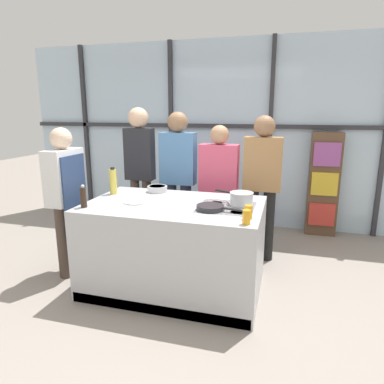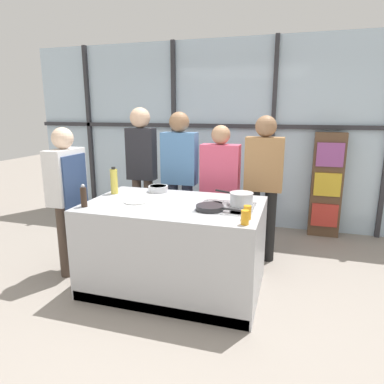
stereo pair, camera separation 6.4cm
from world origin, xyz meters
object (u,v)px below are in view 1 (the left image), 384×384
Objects in this scene: spectator_far_left at (140,166)px; mixing_bowl at (157,189)px; white_plate at (136,202)px; juice_glass_near at (246,217)px; chef at (66,195)px; oil_bottle at (113,181)px; frying_pan at (211,207)px; pepper_grinder at (83,197)px; saucepan at (241,198)px; juice_glass_far at (248,212)px; spectator_far_right at (262,180)px; spectator_center_right at (219,184)px; spectator_center_left at (178,173)px.

mixing_bowl is at bearing 130.00° from spectator_far_left.
white_plate is 1.18m from juice_glass_near.
chef is 5.48× the size of oil_bottle.
frying_pan is 2.07× the size of pepper_grinder.
spectator_far_left is at bearing 91.13° from oil_bottle.
saucepan is 3.39× the size of juice_glass_far.
chef is 1.98m from juice_glass_far.
saucepan is at bearing 80.68° from spectator_far_right.
saucepan is 0.58m from juice_glass_near.
spectator_far_left is 4.01× the size of frying_pan.
chef is 13.72× the size of juice_glass_far.
spectator_center_right is at bearing 115.34° from saucepan.
spectator_far_left reaches higher than oil_bottle.
chef is 1.34m from spectator_center_left.
spectator_far_left is at bearing 90.20° from pepper_grinder.
spectator_far_left is at bearing 0.00° from spectator_far_right.
juice_glass_near is at bearing 77.53° from chef.
saucepan is at bearing 101.71° from juice_glass_near.
chef is at bearing 167.53° from juice_glass_near.
spectator_far_right reaches higher than frying_pan.
saucepan is at bearing 11.12° from white_plate.
juice_glass_near is 1.00× the size of juice_glass_far.
juice_glass_near reaches higher than mixing_bowl.
oil_bottle reaches higher than white_plate.
chef is 0.57m from pepper_grinder.
white_plate is 1.11× the size of mixing_bowl.
oil_bottle is at bearing 88.96° from pepper_grinder.
spectator_far_left is 15.48× the size of juice_glass_far.
frying_pan is 3.86× the size of juice_glass_far.
spectator_far_right reaches higher than white_plate.
mixing_bowl is 0.89m from pepper_grinder.
juice_glass_near is (0.12, -0.57, -0.01)m from saucepan.
spectator_far_right is 14.70× the size of juice_glass_near.
spectator_far_left reaches higher than spectator_far_right.
spectator_far_right reaches higher than saucepan.
mixing_bowl is at bearing 81.74° from spectator_center_left.
chef is at bearing 171.48° from juice_glass_far.
spectator_center_left is 1.20m from saucepan.
spectator_center_right is 6.58× the size of white_plate.
spectator_far_right is 1.12m from frying_pan.
spectator_far_left is 4.57× the size of saucepan.
oil_bottle is at bearing 25.83° from spectator_far_right.
oil_bottle is 0.55m from pepper_grinder.
chef is 0.89× the size of spectator_far_left.
juice_glass_far is (1.12, -0.23, 0.05)m from white_plate.
mixing_bowl reaches higher than white_plate.
white_plate is at bearing 168.49° from juice_glass_far.
spectator_center_left is 1.02× the size of spectator_far_right.
spectator_far_left is at bearing 111.74° from white_plate.
juice_glass_far is at bearing -33.16° from mixing_bowl.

